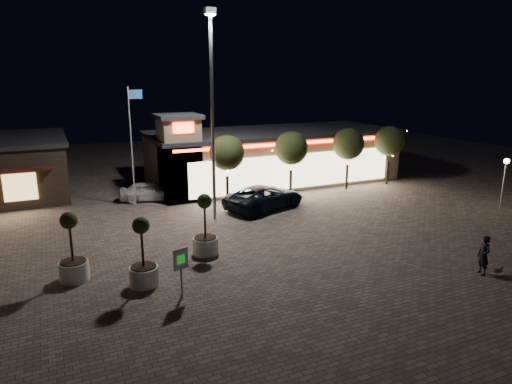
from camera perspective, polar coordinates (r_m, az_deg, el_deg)
name	(u,v)px	position (r m, az deg, el deg)	size (l,w,h in m)	color
ground	(232,274)	(21.00, -3.04, -10.14)	(90.00, 90.00, 0.00)	#6E6259
retail_building	(268,156)	(37.98, 1.57, 4.55)	(20.40, 8.40, 6.10)	gray
floodlight_pole	(212,105)	(27.36, -5.50, 10.79)	(0.60, 0.40, 12.38)	gray
flagpole	(132,137)	(31.48, -15.20, 6.67)	(0.95, 0.10, 8.00)	white
lamp_post_east	(505,174)	(33.98, 28.68, 2.01)	(0.36, 0.36, 3.48)	gray
string_tree_a	(227,153)	(31.24, -3.67, 4.89)	(2.42, 2.42, 4.79)	#332319
string_tree_b	(291,148)	(33.31, 4.43, 5.47)	(2.42, 2.42, 4.79)	#332319
string_tree_c	(348,144)	(35.96, 11.48, 5.89)	(2.42, 2.42, 4.79)	#332319
string_tree_d	(390,141)	(38.42, 16.36, 6.13)	(2.42, 2.42, 4.79)	#332319
pickup_truck	(265,197)	(30.46, 1.10, -0.64)	(2.68, 5.80, 1.61)	black
white_sedan	(148,191)	(33.37, -13.30, 0.08)	(1.60, 3.98, 1.36)	white
pedestrian	(484,255)	(22.96, 26.59, -7.08)	(0.66, 0.44, 1.82)	black
dog	(499,269)	(23.47, 28.12, -8.53)	(0.48, 0.17, 0.26)	#59514C
planter_left	(73,259)	(21.51, -21.91, -7.83)	(1.27, 1.27, 3.11)	silver
planter_mid	(143,264)	(20.12, -13.90, -8.79)	(1.24, 1.24, 3.04)	silver
planter_right	(205,236)	(22.94, -6.35, -5.44)	(1.27, 1.27, 3.12)	silver
valet_sign	(181,263)	(18.69, -9.38, -8.75)	(0.66, 0.28, 2.05)	gray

